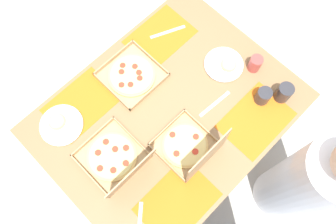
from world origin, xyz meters
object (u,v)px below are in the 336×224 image
plate_far_left (224,65)px  cup_clear_right (284,93)px  pizza_box_edge_far (132,75)px  cup_spare (255,64)px  pizza_box_corner_right (190,148)px  plate_middle (61,125)px  diner_left_seat (304,183)px  pizza_box_center (116,160)px  cup_red (263,96)px

plate_far_left → cup_clear_right: size_ratio=2.00×
pizza_box_edge_far → cup_spare: bearing=139.4°
pizza_box_corner_right → cup_spare: bearing=-173.0°
cup_clear_right → plate_far_left: bearing=-77.5°
plate_middle → cup_clear_right: size_ratio=2.07×
plate_far_left → diner_left_seat: bearing=80.9°
cup_clear_right → pizza_box_center: bearing=-22.6°
plate_far_left → plate_middle: size_ratio=0.96×
pizza_box_center → pizza_box_corner_right: size_ratio=1.10×
pizza_box_center → pizza_box_edge_far: bearing=-141.8°
cup_red → diner_left_seat: (0.11, 0.47, -0.26)m
plate_far_left → diner_left_seat: 0.78m
pizza_box_edge_far → cup_red: (-0.39, 0.58, 0.03)m
cup_spare → pizza_box_center: bearing=-9.0°
pizza_box_corner_right → cup_clear_right: 0.57m
cup_spare → cup_clear_right: size_ratio=0.89×
plate_far_left → cup_red: bearing=87.7°
plate_far_left → cup_clear_right: bearing=102.5°
diner_left_seat → cup_spare: bearing=-109.7°
pizza_box_edge_far → diner_left_seat: bearing=105.1°
cup_clear_right → diner_left_seat: diner_left_seat is taller
pizza_box_center → plate_middle: bearing=-77.8°
pizza_box_center → plate_middle: pizza_box_center is taller
cup_clear_right → pizza_box_edge_far: bearing=-53.6°
pizza_box_center → cup_clear_right: bearing=157.4°
plate_far_left → cup_red: cup_red is taller
plate_far_left → diner_left_seat: diner_left_seat is taller
plate_far_left → cup_clear_right: cup_clear_right is taller
pizza_box_corner_right → cup_spare: 0.58m
diner_left_seat → cup_red: bearing=-102.9°
cup_clear_right → pizza_box_corner_right: bearing=-14.5°
plate_middle → cup_spare: bearing=153.1°
plate_far_left → cup_spare: (-0.10, 0.12, 0.04)m
pizza_box_edge_far → cup_clear_right: bearing=126.4°
pizza_box_edge_far → cup_spare: size_ratio=3.06×
plate_middle → cup_spare: cup_spare is taller
cup_spare → pizza_box_edge_far: bearing=-40.6°
pizza_box_corner_right → cup_clear_right: pizza_box_corner_right is taller
pizza_box_edge_far → plate_middle: bearing=-6.4°
pizza_box_edge_far → diner_left_seat: diner_left_seat is taller
pizza_box_edge_far → plate_far_left: (-0.40, 0.31, -0.00)m
plate_far_left → cup_red: 0.27m
cup_red → cup_spare: 0.19m
pizza_box_center → diner_left_seat: size_ratio=0.28×
plate_far_left → pizza_box_edge_far: bearing=-37.7°
plate_middle → plate_far_left: bearing=157.0°
pizza_box_center → pizza_box_corner_right: pizza_box_center is taller
pizza_box_corner_right → plate_middle: 0.66m
pizza_box_corner_right → plate_middle: (0.37, -0.55, -0.04)m
pizza_box_corner_right → cup_spare: size_ratio=3.14×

